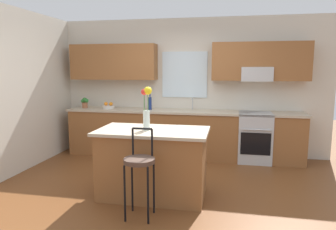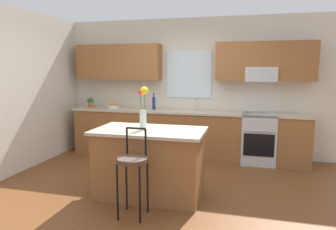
{
  "view_description": "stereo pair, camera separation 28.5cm",
  "coord_description": "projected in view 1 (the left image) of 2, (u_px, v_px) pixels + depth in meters",
  "views": [
    {
      "loc": [
        0.89,
        -4.14,
        1.73
      ],
      "look_at": [
        -0.05,
        0.55,
        1.0
      ],
      "focal_mm": 32.96,
      "sensor_mm": 36.0,
      "label": 1
    },
    {
      "loc": [
        1.16,
        -4.08,
        1.73
      ],
      "look_at": [
        -0.05,
        0.55,
        1.0
      ],
      "focal_mm": 32.96,
      "sensor_mm": 36.0,
      "label": 2
    }
  ],
  "objects": [
    {
      "name": "wall_left",
      "position": [
        14.0,
        92.0,
        5.03
      ],
      "size": [
        0.12,
        4.6,
        2.7
      ],
      "primitive_type": "cube",
      "color": "beige",
      "rests_on": "ground"
    },
    {
      "name": "sink_faucet",
      "position": [
        192.0,
        103.0,
        6.04
      ],
      "size": [
        0.02,
        0.13,
        0.23
      ],
      "color": "#B7BABC",
      "rests_on": "counter_run"
    },
    {
      "name": "counter_run",
      "position": [
        182.0,
        133.0,
        6.02
      ],
      "size": [
        4.56,
        0.64,
        0.92
      ],
      "color": "brown",
      "rests_on": "ground"
    },
    {
      "name": "ground_plane",
      "position": [
        164.0,
        189.0,
        4.45
      ],
      "size": [
        14.0,
        14.0,
        0.0
      ],
      "primitive_type": "plane",
      "color": "brown"
    },
    {
      "name": "bar_stool_near",
      "position": [
        140.0,
        165.0,
        3.53
      ],
      "size": [
        0.36,
        0.36,
        1.04
      ],
      "color": "black",
      "rests_on": "ground"
    },
    {
      "name": "kitchen_island",
      "position": [
        153.0,
        163.0,
        4.16
      ],
      "size": [
        1.47,
        0.83,
        0.92
      ],
      "color": "brown",
      "rests_on": "ground"
    },
    {
      "name": "flower_vase",
      "position": [
        147.0,
        107.0,
        4.02
      ],
      "size": [
        0.14,
        0.1,
        0.57
      ],
      "color": "silver",
      "rests_on": "kitchen_island"
    },
    {
      "name": "oven_range",
      "position": [
        254.0,
        137.0,
        5.74
      ],
      "size": [
        0.6,
        0.64,
        0.92
      ],
      "color": "#B7BABC",
      "rests_on": "ground"
    },
    {
      "name": "bottle_olive_oil",
      "position": [
        150.0,
        103.0,
        6.06
      ],
      "size": [
        0.06,
        0.06,
        0.33
      ],
      "color": "navy",
      "rests_on": "counter_run"
    },
    {
      "name": "fruit_bowl_oranges",
      "position": [
        108.0,
        106.0,
        6.24
      ],
      "size": [
        0.24,
        0.24,
        0.13
      ],
      "color": "silver",
      "rests_on": "counter_run"
    },
    {
      "name": "potted_plant_small",
      "position": [
        85.0,
        102.0,
        6.33
      ],
      "size": [
        0.17,
        0.11,
        0.21
      ],
      "color": "#9E5B3D",
      "rests_on": "counter_run"
    },
    {
      "name": "back_wall_assembly",
      "position": [
        186.0,
        79.0,
        6.14
      ],
      "size": [
        5.6,
        0.5,
        2.7
      ],
      "color": "beige",
      "rests_on": "ground"
    }
  ]
}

